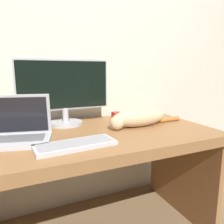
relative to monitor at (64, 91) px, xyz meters
The scene contains 7 objects.
wall_back 0.41m from the monitor, 75.84° to the left, with size 6.40×0.06×2.60m.
desk 0.45m from the monitor, 79.06° to the right, with size 1.59×0.78×0.72m.
monitor is the anchor object (origin of this frame).
laptop 0.44m from the monitor, 139.65° to the right, with size 0.38×0.30×0.24m.
external_keyboard 0.52m from the monitor, 96.65° to the right, with size 0.40×0.18×0.02m.
cat 0.52m from the monitor, 30.84° to the right, with size 0.57×0.14×0.12m.
small_toy 0.43m from the monitor, ahead, with size 0.06×0.06×0.06m.
Camera 1 is at (-0.36, -0.81, 1.08)m, focal length 35.00 mm.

